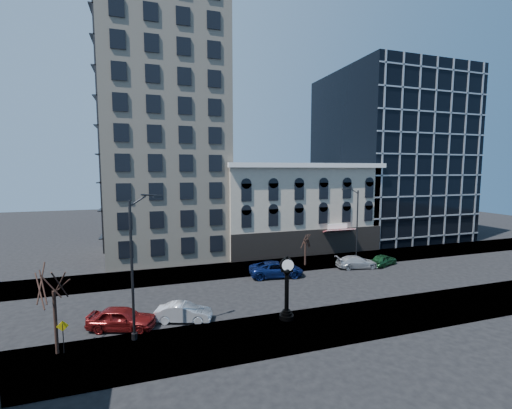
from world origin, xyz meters
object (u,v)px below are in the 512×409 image
object	(u,v)px
warning_sign	(63,331)
car_near_a	(122,318)
street_clock	(287,290)
car_near_b	(184,312)
street_lamp_near	(142,228)

from	to	relation	value
warning_sign	car_near_a	size ratio (longest dim) A/B	0.44
street_clock	car_near_b	distance (m)	8.08
street_clock	street_lamp_near	distance (m)	11.70
street_clock	warning_sign	distance (m)	15.30
street_clock	car_near_a	size ratio (longest dim) A/B	1.03
car_near_b	car_near_a	bearing A→B (deg)	108.33
car_near_a	car_near_b	size ratio (longest dim) A/B	1.14
street_lamp_near	car_near_a	bearing A→B (deg)	112.25
street_clock	car_near_b	xyz separation A→B (m)	(-7.57, 2.30, -1.68)
street_lamp_near	warning_sign	size ratio (longest dim) A/B	4.73
street_lamp_near	car_near_b	size ratio (longest dim) A/B	2.36
street_clock	warning_sign	world-z (taller)	street_clock
street_clock	warning_sign	xyz separation A→B (m)	(-15.27, -0.29, -0.79)
car_near_b	street_lamp_near	bearing A→B (deg)	141.79
warning_sign	car_near_a	distance (m)	4.26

